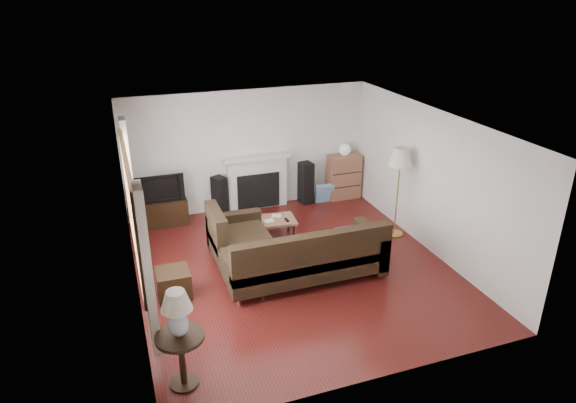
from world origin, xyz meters
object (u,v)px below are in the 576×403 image
object	(u,v)px
coffee_table	(268,229)
floor_lamp	(398,193)
side_table	(182,360)
bookshelf	(344,177)
tv_stand	(161,212)
sectional_sofa	(304,253)

from	to	relation	value
coffee_table	floor_lamp	distance (m)	2.48
floor_lamp	side_table	xyz separation A→B (m)	(-4.37, -2.62, -0.50)
bookshelf	floor_lamp	size ratio (longest dim) A/B	0.57
coffee_table	tv_stand	bearing A→B (deg)	148.64
bookshelf	coffee_table	distance (m)	2.58
sectional_sofa	floor_lamp	size ratio (longest dim) A/B	1.63
bookshelf	sectional_sofa	xyz separation A→B (m)	(-2.03, -2.85, -0.04)
sectional_sofa	coffee_table	distance (m)	1.51
coffee_table	side_table	xyz separation A→B (m)	(-2.06, -3.23, 0.16)
floor_lamp	coffee_table	bearing A→B (deg)	165.14
bookshelf	coffee_table	size ratio (longest dim) A/B	0.96
sectional_sofa	coffee_table	size ratio (longest dim) A/B	2.72
sectional_sofa	side_table	xyz separation A→B (m)	(-2.20, -1.75, -0.09)
coffee_table	side_table	size ratio (longest dim) A/B	1.44
tv_stand	coffee_table	size ratio (longest dim) A/B	0.99
tv_stand	bookshelf	bearing A→B (deg)	0.55
tv_stand	bookshelf	world-z (taller)	bookshelf
sectional_sofa	side_table	world-z (taller)	sectional_sofa
coffee_table	side_table	distance (m)	3.83
tv_stand	bookshelf	size ratio (longest dim) A/B	1.03
floor_lamp	bookshelf	bearing A→B (deg)	94.01
floor_lamp	side_table	bearing A→B (deg)	-149.07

